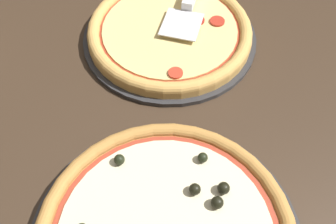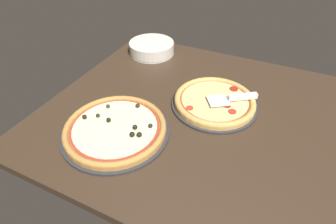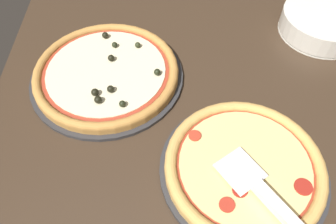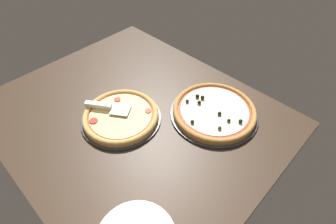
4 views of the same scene
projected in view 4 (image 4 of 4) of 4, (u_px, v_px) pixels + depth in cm
name	position (u px, v px, depth cm)	size (l,w,h in cm)	color
ground_plane	(135.00, 116.00, 119.37)	(125.45, 104.82, 3.60)	#38281C
pizza_pan_front	(121.00, 118.00, 115.11)	(35.04, 35.04, 1.00)	#2D2D30
pizza_front	(121.00, 116.00, 113.84)	(32.94, 32.94, 2.80)	tan
pizza_pan_back	(214.00, 113.00, 117.22)	(39.13, 39.13, 1.00)	#2D2D30
pizza_back	(214.00, 111.00, 115.90)	(36.78, 36.78, 3.86)	#B77F3D
serving_spatula	(103.00, 106.00, 114.76)	(19.25, 15.15, 2.00)	silver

